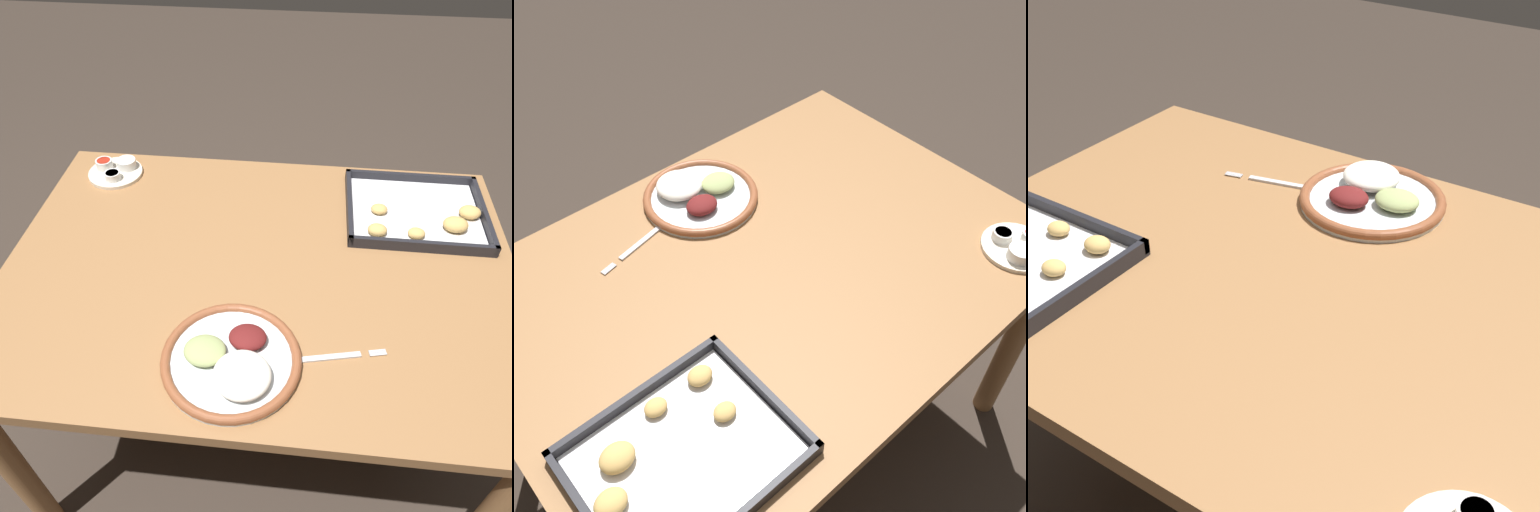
# 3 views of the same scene
# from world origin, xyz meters

# --- Properties ---
(ground_plane) EXTENTS (8.00, 8.00, 0.00)m
(ground_plane) POSITION_xyz_m (0.00, 0.00, 0.00)
(ground_plane) COLOR #382D26
(dining_table) EXTENTS (1.21, 0.87, 0.71)m
(dining_table) POSITION_xyz_m (0.00, 0.00, 0.61)
(dining_table) COLOR olive
(dining_table) RESTS_ON ground_plane
(dinner_plate) EXTENTS (0.28, 0.28, 0.05)m
(dinner_plate) POSITION_xyz_m (-0.03, -0.28, 0.73)
(dinner_plate) COLOR silver
(dinner_plate) RESTS_ON dining_table
(fork) EXTENTS (0.22, 0.06, 0.00)m
(fork) POSITION_xyz_m (0.16, -0.25, 0.72)
(fork) COLOR silver
(fork) RESTS_ON dining_table
(saucer_plate) EXTENTS (0.15, 0.15, 0.04)m
(saucer_plate) POSITION_xyz_m (-0.45, 0.33, 0.73)
(saucer_plate) COLOR beige
(saucer_plate) RESTS_ON dining_table
(baking_tray) EXTENTS (0.36, 0.30, 0.04)m
(baking_tray) POSITION_xyz_m (0.40, 0.22, 0.73)
(baking_tray) COLOR black
(baking_tray) RESTS_ON dining_table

